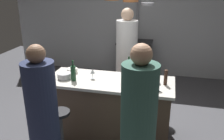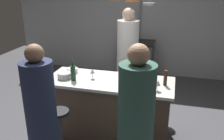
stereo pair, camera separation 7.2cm
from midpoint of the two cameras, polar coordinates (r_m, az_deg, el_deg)
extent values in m
plane|color=#4C4C51|center=(3.83, -0.04, -14.96)|extent=(9.00, 9.00, 0.00)
cube|color=#B2B7BC|center=(6.00, 7.08, 11.34)|extent=(6.40, 0.16, 2.60)
cube|color=brown|center=(3.60, -0.04, -9.35)|extent=(1.72, 0.66, 0.86)
cube|color=beige|center=(3.40, -0.04, -2.74)|extent=(1.80, 0.72, 0.04)
cube|color=#47474C|center=(5.82, 6.16, 2.27)|extent=(0.76, 0.60, 0.86)
cube|color=black|center=(5.70, 6.33, 6.54)|extent=(0.80, 0.64, 0.03)
cylinder|color=white|center=(4.39, 4.14, 1.38)|extent=(0.38, 0.38, 1.59)
sphere|color=#D8AD8C|center=(4.19, 4.45, 13.01)|extent=(0.22, 0.22, 0.22)
cylinder|color=black|center=(2.87, 7.31, -12.52)|extent=(0.26, 0.26, 0.04)
cylinder|color=#33594C|center=(2.53, 6.38, -14.97)|extent=(0.36, 0.36, 1.50)
sphere|color=tan|center=(2.16, 7.24, 3.63)|extent=(0.20, 0.20, 0.20)
cylinder|color=#4C4C51|center=(3.32, -11.46, -14.68)|extent=(0.06, 0.06, 0.62)
cylinder|color=black|center=(3.14, -11.87, -9.76)|extent=(0.26, 0.26, 0.04)
cylinder|color=#262D4C|center=(2.86, -15.50, -11.93)|extent=(0.34, 0.34, 1.44)
sphere|color=#8C664C|center=(2.54, -17.18, 3.78)|extent=(0.20, 0.20, 0.20)
cylinder|color=gray|center=(5.90, 6.78, 8.97)|extent=(0.04, 0.04, 2.15)
cylinder|color=#B26638|center=(4.47, 5.26, 16.07)|extent=(0.28, 0.28, 0.04)
cylinder|color=gray|center=(4.45, 9.23, 15.17)|extent=(0.23, 0.23, 0.04)
cylinder|color=#382319|center=(3.28, 13.15, -1.83)|extent=(0.05, 0.05, 0.21)
cylinder|color=brown|center=(3.25, 3.80, -1.35)|extent=(0.07, 0.07, 0.23)
cylinder|color=brown|center=(3.20, 3.87, 1.27)|extent=(0.03, 0.03, 0.08)
cylinder|color=black|center=(3.28, 8.85, -1.24)|extent=(0.07, 0.07, 0.24)
cylinder|color=black|center=(3.23, 9.01, 1.46)|extent=(0.03, 0.03, 0.08)
cylinder|color=#143319|center=(3.52, 4.56, 0.17)|extent=(0.07, 0.07, 0.21)
cylinder|color=#143319|center=(3.48, 4.62, 2.45)|extent=(0.03, 0.03, 0.08)
cylinder|color=#193D23|center=(3.40, -8.59, -0.73)|extent=(0.07, 0.07, 0.21)
cylinder|color=#193D23|center=(3.35, -8.72, 1.65)|extent=(0.03, 0.03, 0.08)
cylinder|color=silver|center=(3.45, 10.47, -2.37)|extent=(0.06, 0.06, 0.01)
cylinder|color=silver|center=(3.43, 10.51, -1.75)|extent=(0.01, 0.01, 0.07)
cone|color=silver|center=(3.41, 10.58, -0.66)|extent=(0.07, 0.07, 0.06)
cylinder|color=silver|center=(3.46, -4.04, -2.00)|extent=(0.06, 0.06, 0.01)
cylinder|color=silver|center=(3.44, -4.06, -1.37)|extent=(0.01, 0.01, 0.07)
cone|color=silver|center=(3.42, -4.09, -0.28)|extent=(0.07, 0.07, 0.06)
cylinder|color=silver|center=(3.13, 11.34, -4.86)|extent=(0.06, 0.06, 0.01)
cylinder|color=silver|center=(3.11, 11.39, -4.18)|extent=(0.01, 0.01, 0.07)
cone|color=silver|center=(3.08, 11.48, -2.99)|extent=(0.07, 0.07, 0.06)
cylinder|color=#B7B7BC|center=(3.51, -10.64, -1.25)|extent=(0.20, 0.20, 0.08)
cylinder|color=#334C6B|center=(3.49, 6.88, -1.16)|extent=(0.21, 0.21, 0.08)
cylinder|color=silver|center=(3.70, -8.78, -0.09)|extent=(0.16, 0.16, 0.07)
camera|label=1|loc=(0.04, -89.41, 0.22)|focal=38.59mm
camera|label=2|loc=(0.04, 90.59, -0.22)|focal=38.59mm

